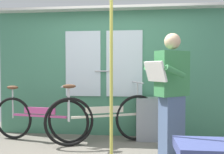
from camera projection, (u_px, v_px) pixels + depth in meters
train_door_wall at (115, 69)px, 4.02m from camera, size 4.07×0.28×2.14m
bicycle_near_door at (39, 118)px, 3.71m from camera, size 1.63×0.44×0.89m
bicycle_leaning_behind at (104, 118)px, 3.60m from camera, size 1.68×0.75×0.93m
passenger_reading_newspaper at (171, 91)px, 3.10m from camera, size 0.61×0.56×1.59m
trash_bin_by_wall at (147, 119)px, 3.79m from camera, size 0.35×0.28×0.67m
handrail_pole at (111, 76)px, 2.60m from camera, size 0.04×0.04×2.10m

